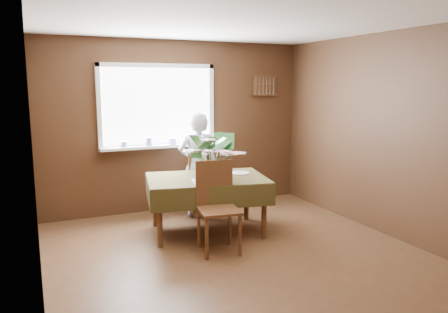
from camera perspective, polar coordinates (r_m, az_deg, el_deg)
name	(u,v)px	position (r m, az deg, el deg)	size (l,w,h in m)	color
floor	(245,261)	(4.81, 2.75, -13.45)	(4.50, 4.50, 0.00)	#472B18
ceiling	(247,19)	(4.47, 3.01, 17.53)	(4.50, 4.50, 0.00)	white
wall_back	(177,126)	(6.55, -6.09, 3.96)	(4.00, 4.00, 0.00)	brown
wall_front	(428,196)	(2.70, 25.08, -4.72)	(4.00, 4.00, 0.00)	brown
wall_left	(33,159)	(4.00, -23.63, -0.27)	(4.50, 4.50, 0.00)	brown
wall_right	(393,136)	(5.66, 21.26, 2.52)	(4.50, 4.50, 0.00)	brown
window_assembly	(159,120)	(6.40, -8.48, 4.79)	(1.72, 0.20, 1.22)	white
spoon_rack	(264,85)	(7.07, 5.30, 9.25)	(0.44, 0.05, 0.33)	#53321B
dining_table	(207,184)	(5.50, -2.24, -3.60)	(1.64, 1.27, 0.72)	#53321B
chair_far	(200,179)	(6.29, -3.20, -2.95)	(0.41, 0.41, 0.96)	#53321B
chair_near	(217,203)	(4.95, -0.95, -6.03)	(0.49, 0.49, 1.01)	#53321B
seated_woman	(198,165)	(6.13, -3.42, -1.16)	(0.54, 0.36, 1.49)	white
flower_bouquet	(213,152)	(5.28, -1.49, 0.60)	(0.61, 0.61, 0.53)	white
side_plate	(239,173)	(5.70, 2.03, -2.17)	(0.26, 0.26, 0.01)	white
table_knife	(219,180)	(5.27, -0.64, -3.10)	(0.02, 0.24, 0.00)	silver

